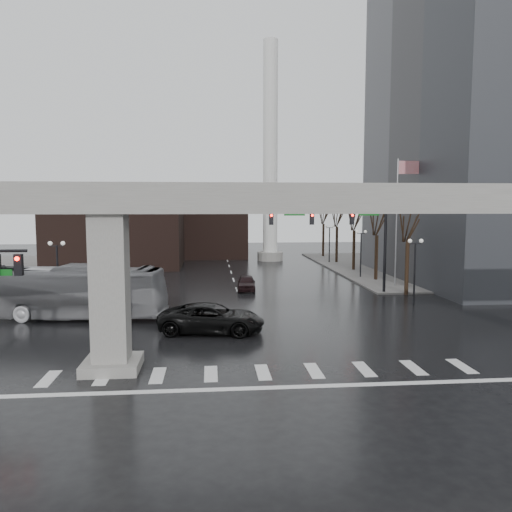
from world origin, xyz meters
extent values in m
plane|color=black|center=(0.00, 0.00, 0.00)|extent=(160.00, 160.00, 0.00)
cube|color=slate|center=(26.00, 36.00, 0.07)|extent=(28.00, 36.00, 0.15)
cube|color=slate|center=(-26.00, 36.00, 0.07)|extent=(28.00, 36.00, 0.15)
cube|color=gray|center=(0.00, 0.00, 8.00)|extent=(48.00, 2.20, 1.40)
cube|color=gray|center=(-7.00, 0.00, 3.65)|extent=(1.60, 1.60, 7.30)
cube|color=gray|center=(-7.00, 0.00, 0.25)|extent=(2.60, 2.60, 0.50)
cube|color=#5B5B60|center=(28.00, 26.00, 21.00)|extent=(22.00, 26.00, 42.00)
cube|color=black|center=(-14.00, 42.00, 5.00)|extent=(16.00, 14.00, 10.00)
cube|color=black|center=(-2.00, 52.00, 4.00)|extent=(10.00, 10.00, 8.00)
cylinder|color=silver|center=(6.00, 46.00, 15.00)|extent=(2.00, 2.00, 30.00)
cylinder|color=gray|center=(6.00, 46.00, 0.60)|extent=(3.60, 3.60, 1.20)
cylinder|color=black|center=(12.80, 18.80, 4.00)|extent=(0.24, 0.24, 8.00)
cylinder|color=black|center=(6.80, 18.80, 7.20)|extent=(12.00, 0.18, 0.18)
cube|color=black|center=(9.80, 18.80, 6.55)|extent=(0.35, 0.30, 1.00)
cube|color=black|center=(6.30, 18.80, 6.55)|extent=(0.35, 0.30, 1.00)
cube|color=black|center=(2.80, 18.80, 6.55)|extent=(0.35, 0.30, 1.00)
sphere|color=#FF0C05|center=(9.80, 18.62, 6.85)|extent=(0.20, 0.20, 0.20)
cube|color=#0C5614|center=(11.30, 18.80, 7.00)|extent=(1.80, 0.05, 0.35)
cube|color=#0C5614|center=(4.80, 18.80, 7.00)|extent=(1.80, 0.05, 0.35)
cylinder|color=black|center=(-11.80, 0.50, 5.60)|extent=(2.00, 0.14, 0.14)
cube|color=black|center=(-11.20, 0.50, 4.95)|extent=(0.35, 0.30, 1.00)
cylinder|color=silver|center=(15.00, 22.00, 6.00)|extent=(0.12, 0.12, 12.00)
cube|color=red|center=(16.00, 22.00, 11.20)|extent=(2.00, 0.03, 1.20)
cylinder|color=black|center=(13.50, 14.00, 2.40)|extent=(0.14, 0.14, 4.80)
cube|color=black|center=(13.50, 14.00, 4.75)|extent=(0.90, 0.06, 0.06)
sphere|color=silver|center=(13.05, 14.00, 4.95)|extent=(0.32, 0.32, 0.32)
sphere|color=silver|center=(13.95, 14.00, 4.95)|extent=(0.32, 0.32, 0.32)
cylinder|color=black|center=(13.50, 28.00, 2.40)|extent=(0.14, 0.14, 4.80)
cube|color=black|center=(13.50, 28.00, 4.75)|extent=(0.90, 0.06, 0.06)
sphere|color=silver|center=(13.05, 28.00, 4.95)|extent=(0.32, 0.32, 0.32)
sphere|color=silver|center=(13.95, 28.00, 4.95)|extent=(0.32, 0.32, 0.32)
cylinder|color=black|center=(13.50, 42.00, 2.40)|extent=(0.14, 0.14, 4.80)
cube|color=black|center=(13.50, 42.00, 4.75)|extent=(0.90, 0.06, 0.06)
sphere|color=silver|center=(13.05, 42.00, 4.95)|extent=(0.32, 0.32, 0.32)
sphere|color=silver|center=(13.95, 42.00, 4.95)|extent=(0.32, 0.32, 0.32)
cylinder|color=black|center=(-13.50, 14.00, 2.40)|extent=(0.14, 0.14, 4.80)
cube|color=black|center=(-13.50, 14.00, 4.75)|extent=(0.90, 0.06, 0.06)
sphere|color=silver|center=(-13.95, 14.00, 4.95)|extent=(0.32, 0.32, 0.32)
sphere|color=silver|center=(-13.05, 14.00, 4.95)|extent=(0.32, 0.32, 0.32)
cylinder|color=black|center=(-13.50, 28.00, 2.40)|extent=(0.14, 0.14, 4.80)
cube|color=black|center=(-13.50, 28.00, 4.75)|extent=(0.90, 0.06, 0.06)
sphere|color=silver|center=(-13.95, 28.00, 4.95)|extent=(0.32, 0.32, 0.32)
sphere|color=silver|center=(-13.05, 28.00, 4.95)|extent=(0.32, 0.32, 0.32)
cylinder|color=black|center=(-13.50, 42.00, 2.40)|extent=(0.14, 0.14, 4.80)
cube|color=black|center=(-13.50, 42.00, 4.75)|extent=(0.90, 0.06, 0.06)
sphere|color=silver|center=(-13.95, 42.00, 4.95)|extent=(0.32, 0.32, 0.32)
sphere|color=silver|center=(-13.05, 42.00, 4.95)|extent=(0.32, 0.32, 0.32)
cylinder|color=black|center=(14.50, 18.00, 2.27)|extent=(0.34, 0.34, 4.55)
cylinder|color=black|center=(14.50, 18.00, 6.01)|extent=(0.12, 1.52, 2.98)
cylinder|color=black|center=(15.00, 18.25, 5.78)|extent=(0.83, 1.14, 2.51)
cylinder|color=black|center=(14.50, 26.00, 2.33)|extent=(0.34, 0.34, 4.66)
cylinder|color=black|center=(14.50, 26.00, 6.15)|extent=(0.12, 1.55, 3.05)
cylinder|color=black|center=(15.00, 26.25, 5.91)|extent=(0.85, 1.16, 2.57)
cylinder|color=black|center=(14.50, 34.00, 2.38)|extent=(0.34, 0.34, 4.76)
cylinder|color=black|center=(14.50, 34.00, 6.29)|extent=(0.12, 1.59, 3.11)
cylinder|color=black|center=(15.00, 34.25, 6.05)|extent=(0.86, 1.18, 2.62)
cylinder|color=black|center=(14.50, 42.00, 2.43)|extent=(0.34, 0.34, 4.87)
cylinder|color=black|center=(14.50, 42.00, 6.43)|extent=(0.12, 1.62, 3.18)
cylinder|color=black|center=(15.00, 42.25, 6.18)|extent=(0.88, 1.20, 2.68)
cylinder|color=black|center=(14.50, 50.00, 2.48)|extent=(0.34, 0.34, 4.97)
cylinder|color=black|center=(14.50, 50.00, 6.57)|extent=(0.12, 1.65, 3.25)
cylinder|color=black|center=(15.00, 50.25, 6.31)|extent=(0.89, 1.23, 2.74)
imported|color=black|center=(-2.32, 6.49, 0.88)|extent=(6.74, 3.90, 1.77)
imported|color=gray|center=(-12.05, 11.21, 1.83)|extent=(13.45, 4.85, 3.66)
imported|color=black|center=(0.87, 21.48, 0.68)|extent=(1.89, 4.11, 1.36)
camera|label=1|loc=(-2.37, -23.26, 7.67)|focal=35.00mm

